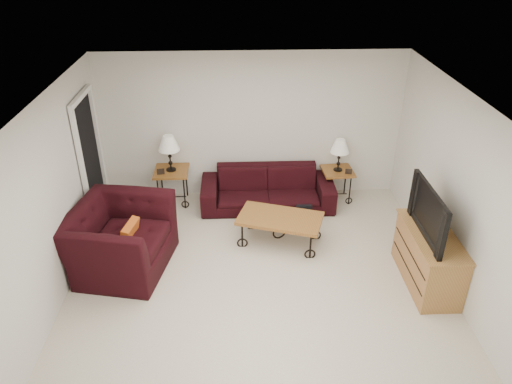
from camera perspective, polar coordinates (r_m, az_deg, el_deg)
The scene contains 20 objects.
ground at distance 6.66m, azimuth 0.25°, elevation -10.51°, with size 5.00×5.00×0.00m, color beige.
wall_back at distance 8.19m, azimuth -0.52°, elevation 7.68°, with size 5.00×0.02×2.50m, color silver.
wall_front at distance 3.99m, azimuth 2.00°, elevation -19.62°, with size 5.00×0.02×2.50m, color silver.
wall_left at distance 6.35m, azimuth -22.90°, elevation -1.55°, with size 0.02×5.00×2.50m, color silver.
wall_right at distance 6.53m, azimuth 22.75°, elevation -0.63°, with size 0.02×5.00×2.50m, color silver.
ceiling at distance 5.41m, azimuth 0.31°, elevation 10.32°, with size 5.00×5.00×0.00m, color white.
doorway at distance 7.82m, azimuth -18.72°, elevation 3.15°, with size 0.08×0.94×2.04m, color black.
sofa at distance 8.16m, azimuth 1.35°, elevation 0.38°, with size 2.20×0.86×0.64m, color black.
side_table_left at distance 8.39m, azimuth -9.70°, elevation 0.66°, with size 0.56×0.56×0.61m, color brown.
side_table_right at distance 8.49m, azimuth 9.38°, elevation 0.86°, with size 0.51×0.51×0.56m, color brown.
lamp_left at distance 8.12m, azimuth -10.06°, elevation 4.47°, with size 0.35×0.35×0.61m, color black, non-canonical shape.
lamp_right at distance 8.25m, azimuth 9.69°, elevation 4.27°, with size 0.32×0.32×0.56m, color black, non-canonical shape.
photo_frame_left at distance 8.11m, azimuth -11.07°, elevation 2.36°, with size 0.12×0.02×0.10m, color black.
photo_frame_right at distance 8.25m, azimuth 10.77°, elevation 2.37°, with size 0.11×0.01×0.09m, color black.
coffee_table at distance 7.27m, azimuth 2.79°, elevation -4.45°, with size 1.21×0.65×0.45m, color brown.
armchair at distance 6.93m, azimuth -15.66°, elevation -5.27°, with size 1.40×1.22×0.91m, color black.
throw_pillow at distance 6.82m, azimuth -14.58°, elevation -5.05°, with size 0.41×0.11×0.41m, color #D54A1B.
tv_stand at distance 6.83m, azimuth 19.50°, elevation -7.32°, with size 0.53×1.27×0.76m, color #AF8741.
television at distance 6.44m, azimuth 20.35°, elevation -2.25°, with size 1.13×0.15×0.65m, color black.
backpack at distance 7.93m, azimuth 5.54°, elevation -1.28°, with size 0.38×0.29×0.50m, color black.
Camera 1 is at (-0.24, -5.12, 4.25)m, focal length 34.24 mm.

